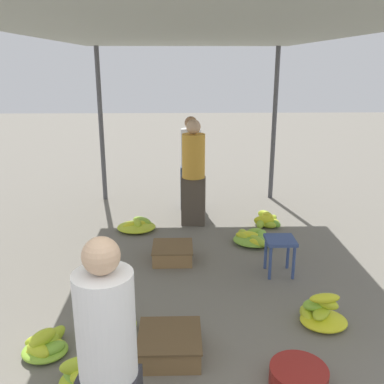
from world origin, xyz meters
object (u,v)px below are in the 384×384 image
Objects in this scene: banana_pile_left_2 at (46,346)px; banana_pile_left_0 at (109,322)px; vendor_foreground at (108,360)px; shopper_walking_far at (193,172)px; basin_black at (298,377)px; banana_pile_right_1 at (253,238)px; banana_pile_left_1 at (85,376)px; stool at (280,246)px; shopper_walking_mid at (191,162)px; banana_pile_left_3 at (137,225)px; crate_mid at (173,253)px; crate_near at (170,345)px; banana_pile_right_0 at (321,314)px; banana_pile_right_2 at (266,221)px.

banana_pile_left_0 is at bearing 32.56° from banana_pile_left_2.
shopper_walking_far reaches higher than vendor_foreground.
basin_black is 0.74× the size of banana_pile_right_1.
stool is at bearing 43.33° from banana_pile_left_1.
basin_black is (1.32, 0.69, -0.73)m from vendor_foreground.
shopper_walking_mid reaches higher than banana_pile_left_2.
banana_pile_left_3 is 1.19m from crate_mid.
crate_near is at bearing 73.93° from vendor_foreground.
banana_pile_right_0 is at bearing 20.27° from banana_pile_left_1.
crate_mid is (0.30, 2.93, -0.71)m from vendor_foreground.
vendor_foreground reaches higher than banana_pile_left_1.
banana_pile_left_0 is 0.97× the size of crate_mid.
banana_pile_left_3 is at bearing 93.55° from vendor_foreground.
basin_black is 0.90× the size of banana_pile_right_2.
stool is 2.63m from banana_pile_left_1.
vendor_foreground is 4.06m from banana_pile_left_3.
banana_pile_left_0 is 0.58m from banana_pile_left_2.
banana_pile_left_3 is at bearing -130.99° from shopper_walking_mid.
banana_pile_left_3 is at bearing 128.81° from banana_pile_right_0.
banana_pile_left_0 is at bearing -90.42° from banana_pile_left_3.
shopper_walking_mid reaches higher than vendor_foreground.
crate_near is (-1.26, -1.45, -0.25)m from stool.
banana_pile_left_1 is at bearing -159.73° from banana_pile_right_0.
banana_pile_left_0 is 3.30m from banana_pile_right_2.
crate_mid is (-1.12, -0.51, 0.03)m from banana_pile_right_1.
banana_pile_right_1 is 1.35m from shopper_walking_far.
banana_pile_right_1 is 0.38× the size of shopper_walking_far.
vendor_foreground is at bearing -65.42° from banana_pile_left_1.
banana_pile_right_1 is 1.23m from crate_mid.
vendor_foreground is 3.17× the size of banana_pile_left_0.
banana_pile_left_1 reaches higher than banana_pile_left_3.
banana_pile_left_0 is 2.62m from banana_pile_right_1.
shopper_walking_mid is at bearing 77.66° from banana_pile_left_1.
crate_near is at bearing -89.74° from crate_mid.
banana_pile_left_1 is at bearing -105.24° from shopper_walking_far.
banana_pile_left_2 is at bearing -147.44° from banana_pile_left_0.
banana_pile_left_0 reaches higher than crate_mid.
basin_black is 2.76m from banana_pile_right_1.
banana_pile_left_2 is 1.00× the size of banana_pile_right_2.
shopper_walking_mid is at bearing 142.91° from banana_pile_right_2.
banana_pile_left_0 is 0.30× the size of shopper_walking_far.
stool is 1.97m from shopper_walking_far.
stool reaches higher than crate_near.
shopper_walking_far is (0.02, -0.75, 0.02)m from shopper_walking_mid.
shopper_walking_far is (1.36, 3.06, 0.76)m from banana_pile_left_2.
banana_pile_right_2 is (1.97, 0.09, 0.02)m from banana_pile_left_3.
banana_pile_left_2 is 3.86m from banana_pile_right_2.
banana_pile_right_0 is 2.03m from crate_mid.
banana_pile_left_3 is at bearing 79.86° from banana_pile_left_2.
stool is (1.57, 2.53, -0.45)m from vendor_foreground.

